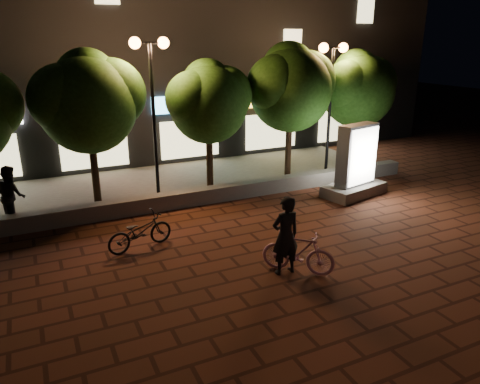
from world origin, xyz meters
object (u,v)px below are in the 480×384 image
scooter_pink (298,252)px  tree_right (291,85)px  street_lamp_right (332,75)px  tree_left (89,99)px  pedestrian (11,195)px  street_lamp_left (151,78)px  scooter_parked (140,232)px  tree_mid (209,99)px  tree_far_right (359,86)px  ad_kiosk (356,167)px  rider (285,236)px

scooter_pink → tree_right: bearing=15.6°
tree_right → street_lamp_right: bearing=-9.1°
tree_left → scooter_pink: bearing=-63.2°
pedestrian → tree_right: bearing=-104.8°
street_lamp_left → street_lamp_right: bearing=0.0°
tree_right → scooter_parked: (-6.87, -3.99, -3.10)m
street_lamp_left → street_lamp_right: 7.00m
tree_mid → tree_far_right: tree_far_right is taller
street_lamp_left → street_lamp_right: street_lamp_left is taller
tree_left → scooter_pink: (3.45, -6.83, -2.93)m
tree_right → street_lamp_right: tree_right is taller
tree_mid → scooter_parked: (-3.57, -3.99, -2.75)m
tree_far_right → street_lamp_right: bearing=-170.4°
tree_far_right → ad_kiosk: 4.42m
street_lamp_right → ad_kiosk: 4.01m
tree_mid → ad_kiosk: 5.60m
scooter_parked → tree_right: bearing=-73.0°
tree_far_right → street_lamp_left: bearing=-178.2°
tree_mid → street_lamp_right: size_ratio=0.90×
street_lamp_right → scooter_parked: bearing=-156.4°
tree_right → ad_kiosk: tree_right is taller
ad_kiosk → pedestrian: bearing=169.5°
scooter_pink → street_lamp_right: bearing=5.1°
tree_right → pedestrian: 10.21m
tree_mid → rider: tree_mid is taller
tree_left → tree_far_right: size_ratio=1.03×
ad_kiosk → street_lamp_right: bearing=74.7°
ad_kiosk → pedestrian: size_ratio=1.43×
tree_left → tree_far_right: (10.50, -0.00, -0.08)m
street_lamp_left → tree_right: bearing=2.8°
street_lamp_right → pedestrian: size_ratio=2.85×
ad_kiosk → rider: ad_kiosk is taller
tree_right → scooter_parked: tree_right is taller
tree_left → scooter_parked: (0.43, -3.99, -2.98)m
street_lamp_right → ad_kiosk: street_lamp_right is taller
street_lamp_right → pedestrian: (-11.47, -0.70, -2.94)m
tree_mid → ad_kiosk: tree_mid is taller
tree_left → pedestrian: bearing=-159.1°
tree_right → tree_left: bearing=-180.0°
pedestrian → scooter_pink: bearing=-154.9°
street_lamp_left → scooter_pink: bearing=-77.1°
tree_far_right → rider: bearing=-137.5°
tree_mid → scooter_pink: tree_mid is taller
tree_far_right → ad_kiosk: (-2.29, -2.95, -2.36)m
tree_far_right → scooter_pink: size_ratio=2.78×
scooter_pink → rider: bearing=115.0°
ad_kiosk → rider: bearing=-143.3°
tree_right → street_lamp_left: street_lamp_left is taller
tree_left → tree_mid: size_ratio=1.09×
tree_left → ad_kiosk: size_ratio=1.95×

